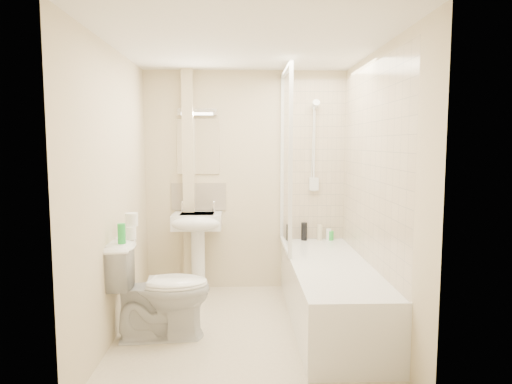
{
  "coord_description": "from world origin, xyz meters",
  "views": [
    {
      "loc": [
        -0.04,
        -3.77,
        1.62
      ],
      "look_at": [
        0.08,
        0.2,
        1.19
      ],
      "focal_mm": 32.0,
      "sensor_mm": 36.0,
      "label": 1
    }
  ],
  "objects": [
    {
      "name": "floor",
      "position": [
        0.0,
        0.0,
        0.0
      ],
      "size": [
        2.5,
        2.5,
        0.0
      ],
      "primitive_type": "plane",
      "color": "beige",
      "rests_on": "ground"
    },
    {
      "name": "wall_back",
      "position": [
        0.0,
        1.25,
        1.2
      ],
      "size": [
        2.2,
        0.02,
        2.4
      ],
      "primitive_type": "cube",
      "color": "beige",
      "rests_on": "ground"
    },
    {
      "name": "wall_left",
      "position": [
        -1.1,
        0.0,
        1.2
      ],
      "size": [
        0.02,
        2.5,
        2.4
      ],
      "primitive_type": "cube",
      "color": "beige",
      "rests_on": "ground"
    },
    {
      "name": "wall_right",
      "position": [
        1.1,
        0.0,
        1.2
      ],
      "size": [
        0.02,
        2.5,
        2.4
      ],
      "primitive_type": "cube",
      "color": "beige",
      "rests_on": "ground"
    },
    {
      "name": "ceiling",
      "position": [
        0.0,
        0.0,
        2.4
      ],
      "size": [
        2.2,
        2.5,
        0.02
      ],
      "primitive_type": "cube",
      "color": "white",
      "rests_on": "wall_back"
    },
    {
      "name": "tile_back",
      "position": [
        0.75,
        1.24,
        1.42
      ],
      "size": [
        0.7,
        0.01,
        1.75
      ],
      "primitive_type": "cube",
      "color": "beige",
      "rests_on": "wall_back"
    },
    {
      "name": "tile_right",
      "position": [
        1.09,
        0.2,
        1.42
      ],
      "size": [
        0.01,
        2.1,
        1.75
      ],
      "primitive_type": "cube",
      "color": "beige",
      "rests_on": "wall_right"
    },
    {
      "name": "pipe_boxing",
      "position": [
        -0.62,
        1.19,
        1.2
      ],
      "size": [
        0.12,
        0.12,
        2.4
      ],
      "primitive_type": "cube",
      "color": "beige",
      "rests_on": "ground"
    },
    {
      "name": "splashback",
      "position": [
        -0.52,
        1.24,
        1.03
      ],
      "size": [
        0.6,
        0.02,
        0.3
      ],
      "primitive_type": "cube",
      "color": "beige",
      "rests_on": "wall_back"
    },
    {
      "name": "mirror",
      "position": [
        -0.52,
        1.24,
        1.58
      ],
      "size": [
        0.46,
        0.01,
        0.6
      ],
      "primitive_type": "cube",
      "color": "white",
      "rests_on": "wall_back"
    },
    {
      "name": "strip_light",
      "position": [
        -0.52,
        1.22,
        1.95
      ],
      "size": [
        0.42,
        0.07,
        0.07
      ],
      "primitive_type": "cube",
      "color": "silver",
      "rests_on": "wall_back"
    },
    {
      "name": "bathtub",
      "position": [
        0.75,
        0.2,
        0.29
      ],
      "size": [
        0.7,
        2.1,
        0.55
      ],
      "color": "white",
      "rests_on": "ground"
    },
    {
      "name": "shower_screen",
      "position": [
        0.4,
        0.8,
        1.45
      ],
      "size": [
        0.04,
        0.92,
        1.8
      ],
      "color": "white",
      "rests_on": "bathtub"
    },
    {
      "name": "shower_fixture",
      "position": [
        0.75,
        1.19,
        1.55
      ],
      "size": [
        0.1,
        0.16,
        0.99
      ],
      "color": "silver",
      "rests_on": "wall_back"
    },
    {
      "name": "pedestal_sink",
      "position": [
        -0.52,
        1.01,
        0.7
      ],
      "size": [
        0.52,
        0.48,
        0.99
      ],
      "color": "white",
      "rests_on": "ground"
    },
    {
      "name": "bottle_black_a",
      "position": [
        0.47,
        1.16,
        0.64
      ],
      "size": [
        0.05,
        0.05,
        0.18
      ],
      "primitive_type": "cylinder",
      "color": "black",
      "rests_on": "bathtub"
    },
    {
      "name": "bottle_black_b",
      "position": [
        0.64,
        1.16,
        0.65
      ],
      "size": [
        0.07,
        0.07,
        0.2
      ],
      "primitive_type": "cylinder",
      "color": "black",
      "rests_on": "bathtub"
    },
    {
      "name": "bottle_cream",
      "position": [
        0.81,
        1.16,
        0.64
      ],
      "size": [
        0.05,
        0.05,
        0.17
      ],
      "primitive_type": "cylinder",
      "color": "beige",
      "rests_on": "bathtub"
    },
    {
      "name": "bottle_white_b",
      "position": [
        0.91,
        1.16,
        0.61
      ],
      "size": [
        0.06,
        0.06,
        0.13
      ],
      "primitive_type": "cylinder",
      "color": "white",
      "rests_on": "bathtub"
    },
    {
      "name": "bottle_green",
      "position": [
        0.93,
        1.16,
        0.6
      ],
      "size": [
        0.07,
        0.07,
        0.1
      ],
      "primitive_type": "cylinder",
      "color": "green",
      "rests_on": "bathtub"
    },
    {
      "name": "toilet",
      "position": [
        -0.72,
        -0.08,
        0.41
      ],
      "size": [
        0.61,
        0.89,
        0.83
      ],
      "primitive_type": "imported",
      "rotation": [
        0.0,
        0.0,
        1.66
      ],
      "color": "white",
      "rests_on": "ground"
    },
    {
      "name": "toilet_roll_lower",
      "position": [
        -0.97,
        -0.02,
        0.88
      ],
      "size": [
        0.1,
        0.1,
        0.1
      ],
      "primitive_type": "cylinder",
      "color": "white",
      "rests_on": "toilet"
    },
    {
      "name": "toilet_roll_upper",
      "position": [
        -0.96,
        0.01,
        0.98
      ],
      "size": [
        0.1,
        0.1,
        0.11
      ],
      "primitive_type": "cylinder",
      "color": "white",
      "rests_on": "toilet_roll_lower"
    },
    {
      "name": "green_bottle",
      "position": [
        -0.99,
        -0.2,
        0.91
      ],
      "size": [
        0.06,
        0.06,
        0.16
      ],
      "primitive_type": "cylinder",
      "color": "green",
      "rests_on": "toilet"
    }
  ]
}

